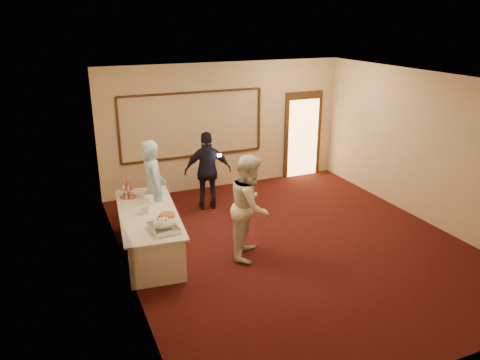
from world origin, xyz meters
name	(u,v)px	position (x,y,z in m)	size (l,w,h in m)	color
floor	(294,244)	(0.00, 0.00, 0.00)	(7.00, 7.00, 0.00)	black
room_walls	(298,138)	(0.00, 0.00, 2.03)	(6.04, 7.04, 3.02)	beige
wall_molding	(193,125)	(-0.80, 3.47, 1.60)	(3.45, 0.04, 1.55)	#382410
doorway	(303,135)	(2.15, 3.45, 1.08)	(1.05, 0.07, 2.20)	#382410
buffet_table	(149,232)	(-2.51, 0.75, 0.39)	(1.24, 2.63, 0.77)	white
pavlova_tray	(163,225)	(-2.43, -0.07, 0.86)	(0.44, 0.59, 0.21)	silver
cupcake_stand	(127,189)	(-2.70, 1.59, 0.93)	(0.31, 0.31, 0.45)	#CE4C61
plate_stack_a	(145,209)	(-2.56, 0.71, 0.84)	(0.17, 0.17, 0.14)	white
plate_stack_b	(149,200)	(-2.41, 1.09, 0.85)	(0.19, 0.19, 0.16)	white
tart	(167,216)	(-2.26, 0.39, 0.80)	(0.30, 0.30, 0.06)	white
man	(154,189)	(-2.24, 1.40, 0.94)	(0.68, 0.45, 1.88)	#99CAEA
woman	(250,206)	(-0.90, -0.04, 0.91)	(0.89, 0.69, 1.83)	white
guest	(208,171)	(-0.88, 2.25, 0.86)	(1.00, 0.42, 1.71)	black
camera_flash	(219,155)	(-0.70, 2.00, 1.25)	(0.07, 0.04, 0.05)	white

